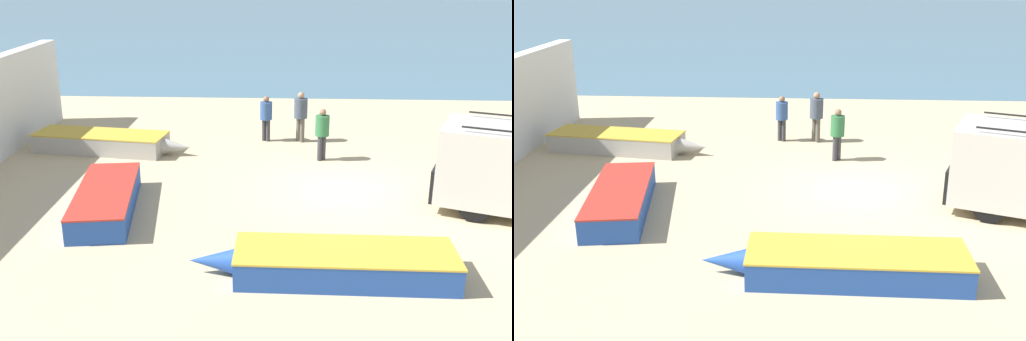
# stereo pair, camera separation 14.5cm
# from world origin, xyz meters

# --- Properties ---
(ground_plane) EXTENTS (200.00, 200.00, 0.00)m
(ground_plane) POSITION_xyz_m (0.00, 0.00, 0.00)
(ground_plane) COLOR tan
(sea_water) EXTENTS (120.00, 80.00, 0.01)m
(sea_water) POSITION_xyz_m (0.00, 52.00, 0.00)
(sea_water) COLOR #477084
(sea_water) RESTS_ON ground_plane
(fishing_rowboat_0) EXTENTS (1.98, 5.02, 0.64)m
(fishing_rowboat_0) POSITION_xyz_m (-6.27, -1.61, 0.32)
(fishing_rowboat_0) COLOR #234CA3
(fishing_rowboat_0) RESTS_ON ground_plane
(fishing_rowboat_1) EXTENTS (5.49, 2.05, 0.64)m
(fishing_rowboat_1) POSITION_xyz_m (-7.73, 3.33, 0.32)
(fishing_rowboat_1) COLOR #ADA89E
(fishing_rowboat_1) RESTS_ON ground_plane
(fishing_rowboat_2) EXTENTS (5.43, 1.51, 0.61)m
(fishing_rowboat_2) POSITION_xyz_m (-0.60, -4.93, 0.31)
(fishing_rowboat_2) COLOR #234CA3
(fishing_rowboat_2) RESTS_ON ground_plane
(fisherman_0) EXTENTS (0.43, 0.43, 1.64)m
(fisherman_0) POSITION_xyz_m (-2.36, 4.87, 0.98)
(fisherman_0) COLOR #38383D
(fisherman_0) RESTS_ON ground_plane
(fisherman_1) EXTENTS (0.47, 0.47, 1.80)m
(fisherman_1) POSITION_xyz_m (-1.13, 4.85, 1.07)
(fisherman_1) COLOR #5B564C
(fisherman_1) RESTS_ON ground_plane
(fisherman_2) EXTENTS (0.45, 0.45, 1.70)m
(fisherman_2) POSITION_xyz_m (-0.48, 2.75, 1.02)
(fisherman_2) COLOR #38383D
(fisherman_2) RESTS_ON ground_plane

